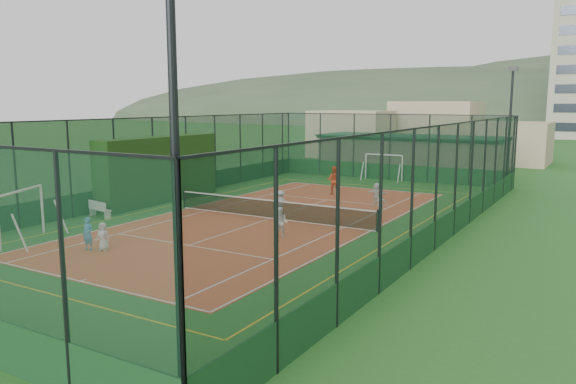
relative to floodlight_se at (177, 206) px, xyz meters
name	(u,v)px	position (x,y,z in m)	size (l,w,h in m)	color
ground	(271,219)	(-8.60, 16.60, -4.12)	(300.00, 300.00, 0.00)	#2A6121
court_slab	(271,218)	(-8.60, 16.60, -4.12)	(11.17, 23.97, 0.01)	#C4452B
tennis_net	(271,208)	(-8.60, 16.60, -3.59)	(11.67, 0.12, 1.06)	black
perimeter_fence	(271,170)	(-8.60, 16.60, -1.62)	(18.12, 34.12, 5.00)	#103120
floodlight_se	(177,206)	(0.00, 0.00, 0.00)	(0.60, 0.26, 8.25)	black
floodlight_ne	(510,129)	(0.00, 33.20, 0.00)	(0.60, 0.26, 8.25)	black
clubhouse	(411,154)	(-8.60, 38.60, -2.55)	(15.20, 7.20, 3.15)	tan
distant_hills	(559,124)	(-8.60, 166.60, -4.12)	(200.00, 60.00, 24.00)	#384C33
hedge_left	(160,170)	(-16.90, 17.36, -2.17)	(1.34, 8.91, 3.90)	black
white_bench	(100,209)	(-16.40, 12.36, -3.68)	(1.59, 0.44, 0.89)	white
futsal_goal_near	(22,216)	(-15.18, 7.15, -3.03)	(0.98, 3.39, 2.19)	white
futsal_goal_far	(384,167)	(-8.92, 33.25, -3.16)	(3.00, 0.87, 1.94)	white
child_near_left	(103,237)	(-11.01, 7.83, -3.54)	(0.56, 0.37, 1.15)	silver
child_near_mid	(88,234)	(-11.58, 7.57, -3.44)	(0.49, 0.32, 1.34)	#448DC2
child_near_right	(281,223)	(-5.99, 13.27, -3.43)	(0.66, 0.52, 1.37)	white
child_far_left	(281,202)	(-8.74, 17.80, -3.48)	(0.83, 0.47, 1.28)	silver
child_far_right	(381,204)	(-4.05, 20.16, -3.53)	(0.69, 0.29, 1.18)	white
child_far_back	(377,194)	(-5.44, 23.08, -3.48)	(1.18, 0.38, 1.28)	silver
coach	(334,180)	(-9.21, 25.15, -3.20)	(0.89, 0.70, 1.84)	red
tennis_balls	(248,210)	(-10.74, 17.62, -4.08)	(2.72, 0.76, 0.07)	#CCE033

